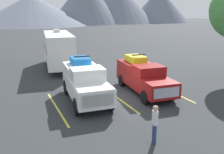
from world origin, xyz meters
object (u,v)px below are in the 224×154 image
pickup_truck_b (143,76)px  person_a (155,122)px  pickup_truck_a (85,81)px  camper_trailer_a (58,48)px

pickup_truck_b → person_a: 7.00m
pickup_truck_a → camper_trailer_a: size_ratio=0.62×
pickup_truck_b → camper_trailer_a: size_ratio=0.65×
pickup_truck_a → camper_trailer_a: camper_trailer_a is taller
pickup_truck_a → person_a: pickup_truck_a is taller
pickup_truck_b → person_a: pickup_truck_b is taller
pickup_truck_a → camper_trailer_a: 9.70m
pickup_truck_b → pickup_truck_a: bearing=179.9°
pickup_truck_a → person_a: 6.32m
camper_trailer_a → person_a: size_ratio=5.29×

